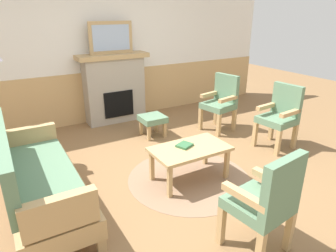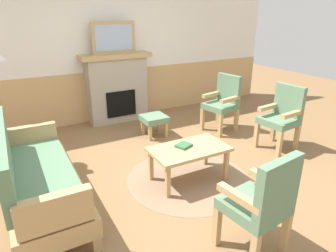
% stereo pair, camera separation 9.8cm
% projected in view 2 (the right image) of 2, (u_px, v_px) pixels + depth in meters
% --- Properties ---
extents(ground_plane, '(14.00, 14.00, 0.00)m').
position_uv_depth(ground_plane, '(181.00, 173.00, 3.97)').
color(ground_plane, olive).
extents(wall_back, '(7.20, 0.14, 2.70)m').
position_uv_depth(wall_back, '(110.00, 50.00, 5.61)').
color(wall_back, white).
rests_on(wall_back, ground_plane).
extents(fireplace, '(1.30, 0.44, 1.28)m').
position_uv_depth(fireplace, '(117.00, 87.00, 5.65)').
color(fireplace, '#A39989').
rests_on(fireplace, ground_plane).
extents(framed_picture, '(0.80, 0.04, 0.56)m').
position_uv_depth(framed_picture, '(114.00, 38.00, 5.32)').
color(framed_picture, tan).
rests_on(framed_picture, fireplace).
extents(couch, '(0.70, 1.80, 0.98)m').
position_uv_depth(couch, '(37.00, 178.00, 3.09)').
color(couch, tan).
rests_on(couch, ground_plane).
extents(coffee_table, '(0.96, 0.56, 0.44)m').
position_uv_depth(coffee_table, '(189.00, 152.00, 3.70)').
color(coffee_table, tan).
rests_on(coffee_table, ground_plane).
extents(round_rug, '(1.57, 1.57, 0.01)m').
position_uv_depth(round_rug, '(188.00, 178.00, 3.84)').
color(round_rug, '#896B51').
rests_on(round_rug, ground_plane).
extents(book_on_table, '(0.23, 0.21, 0.03)m').
position_uv_depth(book_on_table, '(184.00, 145.00, 3.70)').
color(book_on_table, '#33663D').
rests_on(book_on_table, coffee_table).
extents(footstool, '(0.40, 0.40, 0.36)m').
position_uv_depth(footstool, '(154.00, 120.00, 5.05)').
color(footstool, tan).
rests_on(footstool, ground_plane).
extents(armchair_near_fireplace, '(0.52, 0.52, 0.98)m').
position_uv_depth(armchair_near_fireplace, '(282.00, 115.00, 4.53)').
color(armchair_near_fireplace, tan).
rests_on(armchair_near_fireplace, ground_plane).
extents(armchair_by_window_left, '(0.56, 0.56, 0.98)m').
position_uv_depth(armchair_by_window_left, '(223.00, 101.00, 5.23)').
color(armchair_by_window_left, tan).
rests_on(armchair_by_window_left, ground_plane).
extents(armchair_front_left, '(0.54, 0.54, 0.98)m').
position_uv_depth(armchair_front_left, '(262.00, 201.00, 2.48)').
color(armchair_front_left, tan).
rests_on(armchair_front_left, ground_plane).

